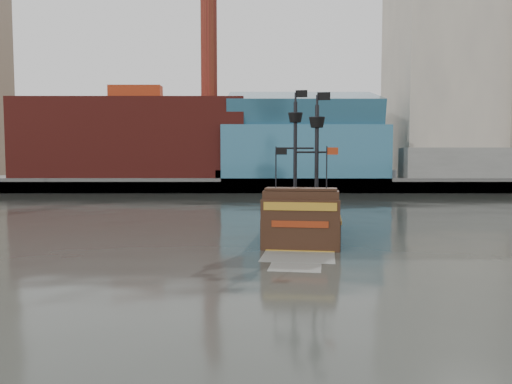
{
  "coord_description": "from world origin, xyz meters",
  "views": [
    {
      "loc": [
        0.99,
        -24.97,
        6.47
      ],
      "look_at": [
        1.06,
        9.38,
        4.0
      ],
      "focal_mm": 35.0,
      "sensor_mm": 36.0,
      "label": 1
    }
  ],
  "objects": [
    {
      "name": "ground",
      "position": [
        0.0,
        0.0,
        0.0
      ],
      "size": [
        400.0,
        400.0,
        0.0
      ],
      "primitive_type": "plane",
      "color": "#272924",
      "rests_on": "ground"
    },
    {
      "name": "promenade_far",
      "position": [
        0.0,
        92.0,
        1.0
      ],
      "size": [
        220.0,
        60.0,
        2.0
      ],
      "primitive_type": "cube",
      "color": "slate",
      "rests_on": "ground"
    },
    {
      "name": "seawall",
      "position": [
        0.0,
        62.5,
        1.3
      ],
      "size": [
        220.0,
        1.0,
        2.6
      ],
      "primitive_type": "cube",
      "color": "#4C4C49",
      "rests_on": "ground"
    },
    {
      "name": "skyline",
      "position": [
        5.21,
        84.56,
        24.55
      ],
      "size": [
        149.0,
        45.0,
        62.0
      ],
      "color": "brown",
      "rests_on": "promenade_far"
    },
    {
      "name": "pirate_ship",
      "position": [
        4.98,
        15.04,
        1.16
      ],
      "size": [
        7.49,
        17.72,
        12.85
      ],
      "rotation": [
        0.0,
        0.0,
        -0.14
      ],
      "color": "black",
      "rests_on": "ground"
    }
  ]
}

